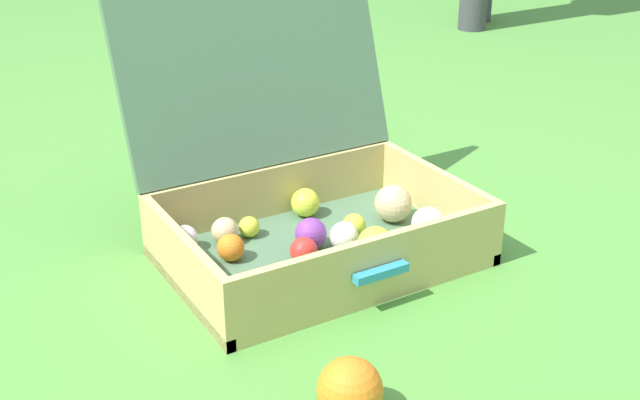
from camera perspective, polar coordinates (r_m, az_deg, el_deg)
name	(u,v)px	position (r m, az deg, el deg)	size (l,w,h in m)	color
ground_plane	(313,258)	(1.66, -0.48, -4.09)	(16.00, 16.00, 0.00)	#4C8C38
open_suitcase	(305,195)	(1.66, -1.05, 0.36)	(0.60, 0.57, 0.52)	#4C7051
stray_ball_on_grass	(350,390)	(1.23, 2.10, -13.14)	(0.10, 0.10, 0.10)	orange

